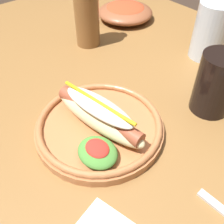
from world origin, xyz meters
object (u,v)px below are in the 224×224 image
soda_cup (216,84)px  side_bowl (125,11)px  hot_dog_plate (99,124)px  water_cup (211,31)px  glass_bottle (86,10)px

soda_cup → side_bowl: 0.44m
hot_dog_plate → water_cup: size_ratio=1.74×
glass_bottle → hot_dog_plate: bearing=-33.1°
water_cup → glass_bottle: glass_bottle is taller
water_cup → glass_bottle: (-0.24, -0.19, 0.03)m
side_bowl → hot_dog_plate: bearing=-47.9°
hot_dog_plate → side_bowl: hot_dog_plate is taller
soda_cup → side_bowl: (-0.41, 0.15, -0.04)m
hot_dog_plate → side_bowl: 0.48m
soda_cup → water_cup: (-0.12, 0.16, 0.01)m
hot_dog_plate → soda_cup: size_ratio=1.94×
side_bowl → glass_bottle: bearing=-75.2°
side_bowl → water_cup: bearing=2.3°
soda_cup → glass_bottle: (-0.36, -0.03, 0.03)m
side_bowl → soda_cup: bearing=-19.7°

